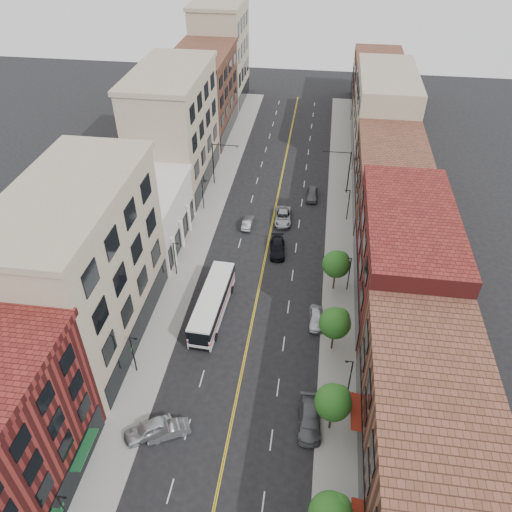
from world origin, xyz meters
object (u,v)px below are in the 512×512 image
at_px(city_bus, 212,303).
at_px(car_parked_far, 316,318).
at_px(car_angle_a, 149,429).
at_px(car_lane_c, 312,194).
at_px(car_parked_mid, 310,420).
at_px(car_lane_a, 277,248).
at_px(car_angle_b, 168,430).
at_px(car_lane_b, 283,217).
at_px(car_lane_behind, 248,223).

bearing_deg(city_bus, car_parked_far, 3.76).
bearing_deg(car_angle_a, city_bus, 137.55).
bearing_deg(car_lane_c, car_parked_mid, -87.37).
bearing_deg(car_lane_a, car_angle_b, -109.62).
height_order(car_parked_far, car_lane_a, car_lane_a).
xyz_separation_m(city_bus, car_lane_c, (10.30, 28.00, -1.07)).
distance_m(car_parked_far, car_lane_b, 21.45).
bearing_deg(car_angle_b, city_bus, 151.00).
bearing_deg(car_lane_behind, car_lane_c, -132.69).
height_order(city_bus, car_lane_c, city_bus).
height_order(car_angle_a, car_lane_c, car_angle_a).
relative_size(car_lane_behind, car_lane_c, 0.88).
distance_m(car_parked_mid, car_lane_behind, 33.94).
height_order(city_bus, car_angle_a, city_bus).
relative_size(city_bus, car_lane_a, 2.45).
height_order(car_angle_b, car_lane_behind, car_angle_b).
distance_m(car_lane_b, car_lane_c, 8.18).
bearing_deg(car_parked_far, car_lane_b, 103.43).
distance_m(car_angle_b, car_lane_c, 45.72).
height_order(car_angle_a, car_parked_far, car_angle_a).
bearing_deg(car_lane_c, car_lane_b, -119.26).
bearing_deg(car_parked_far, car_lane_c, 91.38).
bearing_deg(car_lane_behind, city_bus, 87.45).
xyz_separation_m(car_parked_mid, car_lane_b, (-5.90, 34.27, -0.02)).
height_order(car_angle_a, car_lane_behind, car_angle_a).
distance_m(car_angle_a, car_angle_b, 1.81).
relative_size(city_bus, car_angle_b, 3.01).
bearing_deg(car_lane_a, car_lane_b, 83.95).
bearing_deg(car_parked_mid, city_bus, 128.71).
bearing_deg(car_lane_a, city_bus, -121.76).
xyz_separation_m(car_angle_a, car_lane_c, (12.90, 44.53, -0.03)).
xyz_separation_m(car_parked_far, car_lane_b, (-5.90, 20.62, 0.04)).
distance_m(car_lane_a, car_lane_b, 7.79).
bearing_deg(car_angle_b, car_lane_a, 140.25).
xyz_separation_m(car_angle_a, car_lane_behind, (3.92, 35.28, -0.14)).
bearing_deg(car_angle_a, car_lane_c, 130.35).
height_order(city_bus, car_lane_a, city_bus).
relative_size(car_parked_mid, car_lane_c, 1.19).
distance_m(car_angle_b, car_lane_a, 30.27).
relative_size(car_angle_b, car_parked_mid, 0.77).
relative_size(car_angle_b, car_lane_behind, 1.04).
height_order(city_bus, car_lane_b, city_bus).
bearing_deg(car_lane_b, car_parked_mid, -83.70).
height_order(car_angle_b, car_parked_mid, car_parked_mid).
relative_size(car_lane_a, car_lane_c, 1.13).
bearing_deg(city_bus, car_lane_c, 72.44).
relative_size(car_lane_behind, car_lane_a, 0.78).
bearing_deg(car_parked_mid, car_lane_c, 89.05).
height_order(city_bus, car_parked_mid, city_bus).
bearing_deg(car_lane_behind, car_parked_far, 121.92).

